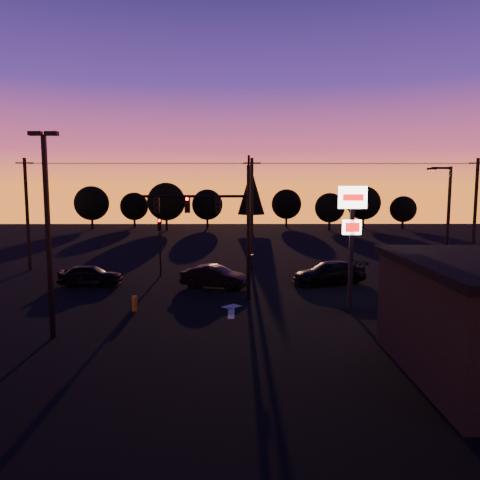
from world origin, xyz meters
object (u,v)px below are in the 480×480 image
object	(u,v)px
pylon_sign	(352,221)
streetlight	(447,224)
car_mid	(215,277)
bollard	(135,304)
suv_parked	(408,312)
traffic_signal_mast	(221,218)
parking_lot_light	(48,221)
car_right	(329,273)
car_left	(90,275)
secondary_signal	(160,238)

from	to	relation	value
pylon_sign	streetlight	size ratio (longest dim) A/B	0.85
pylon_sign	car_mid	bearing A→B (deg)	142.82
bollard	suv_parked	world-z (taller)	suv_parked
traffic_signal_mast	streetlight	distance (m)	14.10
suv_parked	parking_lot_light	bearing A→B (deg)	-164.24
car_right	suv_parked	bearing A→B (deg)	-8.11
streetlight	bollard	xyz separation A→B (m)	(-18.69, -4.04, -4.00)
car_right	suv_parked	distance (m)	9.93
parking_lot_light	car_mid	bearing A→B (deg)	56.62
traffic_signal_mast	car_left	bearing A→B (deg)	155.83
parking_lot_light	streetlight	bearing A→B (deg)	21.65
pylon_sign	bollard	size ratio (longest dim) A/B	8.02
bollard	pylon_sign	bearing A→B (deg)	0.18
parking_lot_light	streetlight	size ratio (longest dim) A/B	1.14
parking_lot_light	car_left	xyz separation A→B (m)	(-1.75, 11.10, -4.55)
streetlight	car_mid	size ratio (longest dim) A/B	1.77
secondary_signal	pylon_sign	world-z (taller)	pylon_sign
bollard	car_mid	xyz separation A→B (m)	(4.09, 5.87, 0.32)
pylon_sign	car_mid	xyz separation A→B (m)	(-7.69, 5.84, -4.17)
pylon_sign	car_right	bearing A→B (deg)	87.90
traffic_signal_mast	pylon_sign	size ratio (longest dim) A/B	1.26
parking_lot_light	car_mid	size ratio (longest dim) A/B	2.02
bollard	car_mid	size ratio (longest dim) A/B	0.19
secondary_signal	car_mid	distance (m)	6.35
traffic_signal_mast	pylon_sign	world-z (taller)	traffic_signal_mast
car_left	secondary_signal	bearing A→B (deg)	-52.41
pylon_sign	bollard	bearing A→B (deg)	-179.82
streetlight	bollard	world-z (taller)	streetlight
traffic_signal_mast	suv_parked	distance (m)	11.48
pylon_sign	car_left	distance (m)	18.03
streetlight	car_left	world-z (taller)	streetlight
traffic_signal_mast	car_left	xyz separation A→B (m)	(-9.15, 4.11, -4.21)
secondary_signal	suv_parked	size ratio (longest dim) A/B	0.95
car_left	car_mid	bearing A→B (deg)	-96.06
traffic_signal_mast	car_right	bearing A→B (deg)	32.06
car_right	parking_lot_light	bearing A→B (deg)	-71.43
secondary_signal	traffic_signal_mast	bearing A→B (deg)	-56.81
car_mid	car_right	world-z (taller)	car_right
secondary_signal	car_left	xyz separation A→B (m)	(-4.25, -3.39, -2.14)
bollard	car_right	bearing A→B (deg)	30.67
car_right	suv_parked	world-z (taller)	car_right
traffic_signal_mast	car_right	distance (m)	9.63
secondary_signal	streetlight	bearing A→B (deg)	-17.56
pylon_sign	suv_parked	xyz separation A→B (m)	(2.24, -2.62, -4.28)
bollard	car_left	world-z (taller)	car_left
parking_lot_light	car_mid	distance (m)	13.18
car_mid	streetlight	bearing A→B (deg)	-78.33
parking_lot_light	pylon_sign	distance (m)	15.19
traffic_signal_mast	car_left	size ratio (longest dim) A/B	2.02
parking_lot_light	car_left	size ratio (longest dim) A/B	2.15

